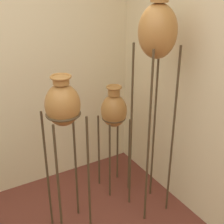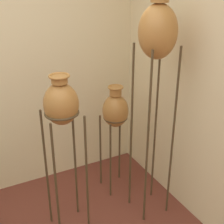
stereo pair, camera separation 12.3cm
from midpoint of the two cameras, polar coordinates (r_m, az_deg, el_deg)
vase_stand_tall at (r=2.58m, az=9.72°, el=13.33°), size 0.32×0.32×2.04m
vase_stand_medium at (r=2.46m, az=-7.83°, el=0.73°), size 0.29×0.29×1.48m
vase_stand_short at (r=3.11m, az=1.76°, el=-0.05°), size 0.26×0.26×1.18m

